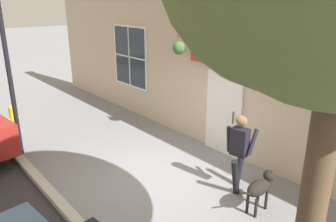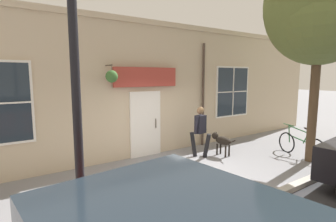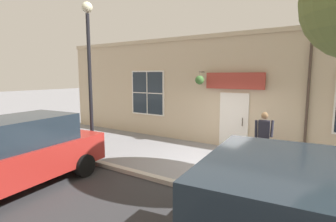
% 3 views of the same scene
% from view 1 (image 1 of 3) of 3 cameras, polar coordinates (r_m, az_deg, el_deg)
% --- Properties ---
extents(ground_plane, '(90.00, 90.00, 0.00)m').
position_cam_1_polar(ground_plane, '(7.31, -1.93, -11.96)').
color(ground_plane, gray).
extents(storefront_facade, '(0.95, 18.00, 4.33)m').
position_cam_1_polar(storefront_facade, '(8.09, 11.11, 7.32)').
color(storefront_facade, '#C6B293').
rests_on(storefront_facade, ground_plane).
extents(pedestrian_walking, '(0.70, 0.55, 1.63)m').
position_cam_1_polar(pedestrian_walking, '(6.71, 12.35, -6.04)').
color(pedestrian_walking, black).
rests_on(pedestrian_walking, ground_plane).
extents(dog_on_leash, '(1.00, 0.33, 0.73)m').
position_cam_1_polar(dog_on_leash, '(6.39, 15.78, -12.54)').
color(dog_on_leash, black).
rests_on(dog_on_leash, ground_plane).
extents(street_lamp, '(0.32, 0.32, 4.92)m').
position_cam_1_polar(street_lamp, '(8.47, -27.03, 13.27)').
color(street_lamp, black).
rests_on(street_lamp, ground_plane).
extents(fire_hydrant, '(0.34, 0.20, 0.77)m').
position_cam_1_polar(fire_hydrant, '(10.88, -25.37, -0.95)').
color(fire_hydrant, gold).
rests_on(fire_hydrant, ground_plane).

